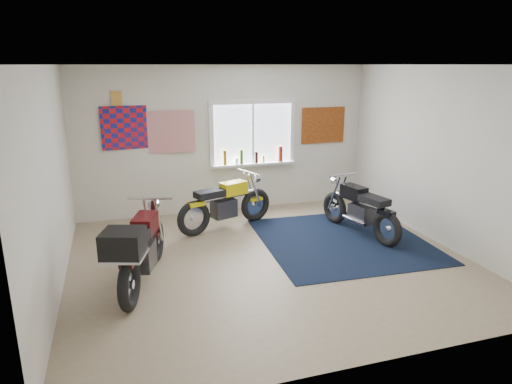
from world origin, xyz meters
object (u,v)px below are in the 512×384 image
object	(u,v)px
navy_rug	(343,240)
maroon_tourer	(139,249)
black_chrome_bike	(360,210)
yellow_triumph	(225,205)

from	to	relation	value
navy_rug	maroon_tourer	xyz separation A→B (m)	(-3.16, -0.68, 0.51)
black_chrome_bike	maroon_tourer	xyz separation A→B (m)	(-3.55, -0.88, 0.11)
yellow_triumph	black_chrome_bike	xyz separation A→B (m)	(2.03, -0.93, -0.00)
yellow_triumph	black_chrome_bike	size ratio (longest dim) A/B	1.00
maroon_tourer	navy_rug	bearing A→B (deg)	-60.01
navy_rug	maroon_tourer	size ratio (longest dim) A/B	1.34
navy_rug	yellow_triumph	distance (m)	2.03
yellow_triumph	maroon_tourer	world-z (taller)	maroon_tourer
navy_rug	black_chrome_bike	xyz separation A→B (m)	(0.39, 0.20, 0.40)
black_chrome_bike	maroon_tourer	bearing A→B (deg)	90.89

